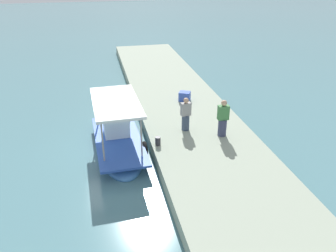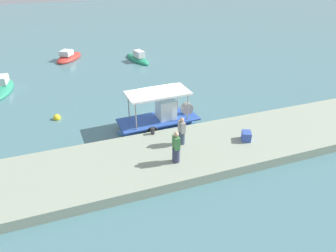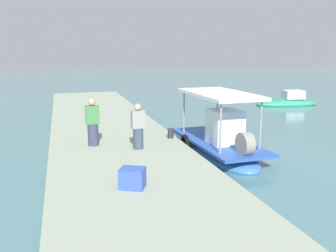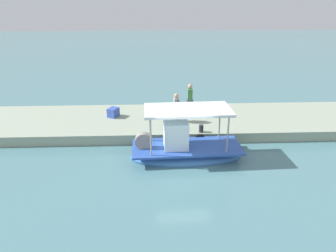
{
  "view_description": "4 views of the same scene",
  "coord_description": "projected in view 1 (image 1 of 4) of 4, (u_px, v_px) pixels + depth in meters",
  "views": [
    {
      "loc": [
        -14.32,
        0.29,
        8.08
      ],
      "look_at": [
        -0.79,
        -2.69,
        1.27
      ],
      "focal_mm": 36.99,
      "sensor_mm": 36.0,
      "label": 1
    },
    {
      "loc": [
        -5.9,
        -17.8,
        10.22
      ],
      "look_at": [
        -0.2,
        -2.25,
        0.96
      ],
      "focal_mm": 34.04,
      "sensor_mm": 36.0,
      "label": 2
    },
    {
      "loc": [
        12.46,
        -6.29,
        4.09
      ],
      "look_at": [
        -0.83,
        -2.35,
        1.13
      ],
      "focal_mm": 38.77,
      "sensor_mm": 36.0,
      "label": 3
    },
    {
      "loc": [
        1.25,
        12.94,
        7.16
      ],
      "look_at": [
        0.57,
        -2.64,
        0.73
      ],
      "focal_mm": 33.79,
      "sensor_mm": 36.0,
      "label": 4
    }
  ],
  "objects": [
    {
      "name": "mooring_bollard",
      "position": [
        158.0,
        141.0,
        15.26
      ],
      "size": [
        0.24,
        0.24,
        0.39
      ],
      "primitive_type": "cylinder",
      "color": "#2D2D33",
      "rests_on": "dock_quay"
    },
    {
      "name": "dock_quay",
      "position": [
        198.0,
        134.0,
        16.89
      ],
      "size": [
        36.0,
        4.95,
        0.56
      ],
      "primitive_type": "cube",
      "color": "#96A38D",
      "rests_on": "ground_plane"
    },
    {
      "name": "cargo_crate",
      "position": [
        185.0,
        96.0,
        19.96
      ],
      "size": [
        0.72,
        0.78,
        0.53
      ],
      "primitive_type": "cube",
      "rotation": [
        0.0,
        0.0,
        1.11
      ],
      "color": "#3754B4",
      "rests_on": "dock_quay"
    },
    {
      "name": "ground_plane",
      "position": [
        108.0,
        149.0,
        16.17
      ],
      "size": [
        120.0,
        120.0,
        0.0
      ],
      "primitive_type": "plane",
      "color": "slate"
    },
    {
      "name": "fisherman_by_crate",
      "position": [
        186.0,
        116.0,
        16.37
      ],
      "size": [
        0.4,
        0.49,
        1.64
      ],
      "color": "#38465B",
      "rests_on": "dock_quay"
    },
    {
      "name": "main_fishing_boat",
      "position": [
        118.0,
        141.0,
        15.96
      ],
      "size": [
        5.42,
        2.34,
        2.8
      ],
      "color": "#3C75B9",
      "rests_on": "ground_plane"
    },
    {
      "name": "fisherman_near_bollard",
      "position": [
        223.0,
        120.0,
        15.83
      ],
      "size": [
        0.4,
        0.51,
        1.77
      ],
      "color": "#363B58",
      "rests_on": "dock_quay"
    }
  ]
}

